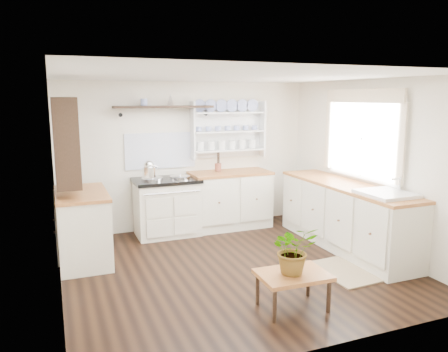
% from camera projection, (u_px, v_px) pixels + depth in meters
% --- Properties ---
extents(floor, '(4.00, 3.80, 0.01)m').
position_uv_depth(floor, '(234.00, 267.00, 5.38)').
color(floor, black).
rests_on(floor, ground).
extents(wall_back, '(4.00, 0.02, 2.30)m').
position_uv_depth(wall_back, '(188.00, 156.00, 6.91)').
color(wall_back, silver).
rests_on(wall_back, ground).
extents(wall_right, '(0.02, 3.80, 2.30)m').
position_uv_depth(wall_right, '(371.00, 166.00, 5.90)').
color(wall_right, silver).
rests_on(wall_right, ground).
extents(wall_left, '(0.02, 3.80, 2.30)m').
position_uv_depth(wall_left, '(55.00, 188.00, 4.45)').
color(wall_left, silver).
rests_on(wall_left, ground).
extents(ceiling, '(4.00, 3.80, 0.01)m').
position_uv_depth(ceiling, '(235.00, 76.00, 4.97)').
color(ceiling, white).
rests_on(ceiling, wall_back).
extents(window, '(0.08, 1.55, 1.22)m').
position_uv_depth(window, '(362.00, 134.00, 5.95)').
color(window, white).
rests_on(window, wall_right).
extents(aga_cooker, '(0.96, 0.67, 0.89)m').
position_uv_depth(aga_cooker, '(167.00, 206.00, 6.58)').
color(aga_cooker, silver).
rests_on(aga_cooker, floor).
extents(back_cabinets, '(1.27, 0.63, 0.90)m').
position_uv_depth(back_cabinets, '(230.00, 199.00, 6.98)').
color(back_cabinets, beige).
rests_on(back_cabinets, floor).
extents(right_cabinets, '(0.62, 2.43, 0.90)m').
position_uv_depth(right_cabinets, '(345.00, 215.00, 6.01)').
color(right_cabinets, beige).
rests_on(right_cabinets, floor).
extents(belfast_sink, '(0.55, 0.60, 0.45)m').
position_uv_depth(belfast_sink, '(385.00, 203.00, 5.26)').
color(belfast_sink, white).
rests_on(belfast_sink, right_cabinets).
extents(left_cabinets, '(0.62, 1.13, 0.90)m').
position_uv_depth(left_cabinets, '(83.00, 226.00, 5.51)').
color(left_cabinets, beige).
rests_on(left_cabinets, floor).
extents(plate_rack, '(1.20, 0.22, 0.90)m').
position_uv_depth(plate_rack, '(227.00, 129.00, 7.04)').
color(plate_rack, white).
rests_on(plate_rack, wall_back).
extents(high_shelf, '(1.50, 0.29, 0.16)m').
position_uv_depth(high_shelf, '(164.00, 108.00, 6.52)').
color(high_shelf, black).
rests_on(high_shelf, wall_back).
extents(left_shelving, '(0.28, 0.80, 1.05)m').
position_uv_depth(left_shelving, '(66.00, 140.00, 5.26)').
color(left_shelving, black).
rests_on(left_shelving, wall_left).
extents(kettle, '(0.19, 0.19, 0.23)m').
position_uv_depth(kettle, '(149.00, 169.00, 6.26)').
color(kettle, silver).
rests_on(kettle, aga_cooker).
extents(utensil_crock, '(0.10, 0.10, 0.12)m').
position_uv_depth(utensil_crock, '(218.00, 167.00, 6.90)').
color(utensil_crock, brown).
rests_on(utensil_crock, back_cabinets).
extents(center_table, '(0.69, 0.51, 0.37)m').
position_uv_depth(center_table, '(293.00, 277.00, 4.27)').
color(center_table, brown).
rests_on(center_table, floor).
extents(potted_plant, '(0.50, 0.45, 0.49)m').
position_uv_depth(potted_plant, '(294.00, 249.00, 4.22)').
color(potted_plant, '#3F7233').
rests_on(potted_plant, center_table).
extents(floor_rug, '(0.60, 0.88, 0.02)m').
position_uv_depth(floor_rug, '(343.00, 272.00, 5.21)').
color(floor_rug, olive).
rests_on(floor_rug, floor).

